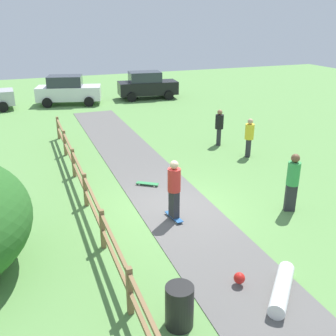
{
  "coord_description": "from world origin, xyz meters",
  "views": [
    {
      "loc": [
        -4.14,
        -10.01,
        5.68
      ],
      "look_at": [
        0.09,
        1.04,
        1.0
      ],
      "focal_mm": 41.47,
      "sensor_mm": 36.0,
      "label": 1
    }
  ],
  "objects_px": {
    "skater_fallen": "(278,288)",
    "bystander_black": "(219,126)",
    "skateboard_loose": "(147,184)",
    "trash_bin": "(179,306)",
    "skater_riding": "(174,187)",
    "parked_car_white": "(68,90)",
    "bystander_green": "(293,180)",
    "parked_car_black": "(147,85)",
    "bystander_yellow": "(249,136)"
  },
  "relations": [
    {
      "from": "skateboard_loose",
      "to": "bystander_black",
      "type": "xyz_separation_m",
      "value": [
        4.57,
        3.28,
        0.83
      ]
    },
    {
      "from": "skater_fallen",
      "to": "skateboard_loose",
      "type": "xyz_separation_m",
      "value": [
        -0.83,
        6.54,
        -0.11
      ]
    },
    {
      "from": "bystander_yellow",
      "to": "bystander_green",
      "type": "height_order",
      "value": "bystander_green"
    },
    {
      "from": "skateboard_loose",
      "to": "parked_car_white",
      "type": "bearing_deg",
      "value": 92.89
    },
    {
      "from": "skateboard_loose",
      "to": "parked_car_white",
      "type": "distance_m",
      "value": 14.89
    },
    {
      "from": "skater_fallen",
      "to": "parked_car_black",
      "type": "xyz_separation_m",
      "value": [
        4.02,
        21.38,
        0.76
      ]
    },
    {
      "from": "bystander_yellow",
      "to": "bystander_green",
      "type": "bearing_deg",
      "value": -107.04
    },
    {
      "from": "skater_riding",
      "to": "bystander_black",
      "type": "height_order",
      "value": "skater_riding"
    },
    {
      "from": "skateboard_loose",
      "to": "bystander_black",
      "type": "relative_size",
      "value": 0.46
    },
    {
      "from": "skater_fallen",
      "to": "skateboard_loose",
      "type": "bearing_deg",
      "value": 97.2
    },
    {
      "from": "skater_riding",
      "to": "parked_car_black",
      "type": "height_order",
      "value": "parked_car_black"
    },
    {
      "from": "bystander_yellow",
      "to": "bystander_black",
      "type": "distance_m",
      "value": 1.92
    },
    {
      "from": "skater_fallen",
      "to": "bystander_black",
      "type": "height_order",
      "value": "bystander_black"
    },
    {
      "from": "bystander_black",
      "to": "parked_car_white",
      "type": "xyz_separation_m",
      "value": [
        -5.32,
        11.56,
        0.04
      ]
    },
    {
      "from": "bystander_green",
      "to": "parked_car_black",
      "type": "bearing_deg",
      "value": 85.92
    },
    {
      "from": "trash_bin",
      "to": "skater_riding",
      "type": "distance_m",
      "value": 4.27
    },
    {
      "from": "skater_fallen",
      "to": "bystander_black",
      "type": "bearing_deg",
      "value": 69.12
    },
    {
      "from": "skater_riding",
      "to": "skater_fallen",
      "type": "relative_size",
      "value": 1.25
    },
    {
      "from": "skateboard_loose",
      "to": "bystander_black",
      "type": "distance_m",
      "value": 5.69
    },
    {
      "from": "skater_riding",
      "to": "skateboard_loose",
      "type": "distance_m",
      "value": 2.78
    },
    {
      "from": "bystander_black",
      "to": "skater_fallen",
      "type": "bearing_deg",
      "value": -110.88
    },
    {
      "from": "parked_car_black",
      "to": "bystander_green",
      "type": "bearing_deg",
      "value": -94.08
    },
    {
      "from": "skateboard_loose",
      "to": "bystander_yellow",
      "type": "relative_size",
      "value": 0.46
    },
    {
      "from": "skateboard_loose",
      "to": "parked_car_black",
      "type": "bearing_deg",
      "value": 71.91
    },
    {
      "from": "skater_fallen",
      "to": "bystander_green",
      "type": "distance_m",
      "value": 4.28
    },
    {
      "from": "skater_riding",
      "to": "bystander_black",
      "type": "xyz_separation_m",
      "value": [
        4.6,
        5.88,
        -0.13
      ]
    },
    {
      "from": "skater_riding",
      "to": "skateboard_loose",
      "type": "bearing_deg",
      "value": 89.48
    },
    {
      "from": "trash_bin",
      "to": "bystander_green",
      "type": "height_order",
      "value": "bystander_green"
    },
    {
      "from": "skater_fallen",
      "to": "bystander_black",
      "type": "distance_m",
      "value": 10.54
    },
    {
      "from": "trash_bin",
      "to": "bystander_green",
      "type": "bearing_deg",
      "value": 32.56
    },
    {
      "from": "parked_car_white",
      "to": "parked_car_black",
      "type": "relative_size",
      "value": 1.03
    },
    {
      "from": "trash_bin",
      "to": "skateboard_loose",
      "type": "distance_m",
      "value": 6.75
    },
    {
      "from": "trash_bin",
      "to": "skater_riding",
      "type": "xyz_separation_m",
      "value": [
        1.47,
        3.97,
        0.6
      ]
    },
    {
      "from": "skateboard_loose",
      "to": "parked_car_black",
      "type": "xyz_separation_m",
      "value": [
        4.85,
        14.84,
        0.87
      ]
    },
    {
      "from": "skater_fallen",
      "to": "parked_car_white",
      "type": "height_order",
      "value": "parked_car_white"
    },
    {
      "from": "bystander_green",
      "to": "parked_car_white",
      "type": "xyz_separation_m",
      "value": [
        -4.3,
        18.19,
        -0.08
      ]
    },
    {
      "from": "skater_fallen",
      "to": "bystander_black",
      "type": "xyz_separation_m",
      "value": [
        3.75,
        9.82,
        0.72
      ]
    },
    {
      "from": "skater_fallen",
      "to": "parked_car_black",
      "type": "relative_size",
      "value": 0.34
    },
    {
      "from": "skateboard_loose",
      "to": "parked_car_black",
      "type": "distance_m",
      "value": 15.63
    },
    {
      "from": "trash_bin",
      "to": "skateboard_loose",
      "type": "relative_size",
      "value": 1.17
    },
    {
      "from": "skater_riding",
      "to": "parked_car_black",
      "type": "bearing_deg",
      "value": 74.4
    },
    {
      "from": "bystander_yellow",
      "to": "bystander_black",
      "type": "height_order",
      "value": "bystander_black"
    },
    {
      "from": "skateboard_loose",
      "to": "parked_car_black",
      "type": "relative_size",
      "value": 0.18
    },
    {
      "from": "skater_fallen",
      "to": "parked_car_white",
      "type": "relative_size",
      "value": 0.33
    },
    {
      "from": "skateboard_loose",
      "to": "bystander_yellow",
      "type": "distance_m",
      "value": 5.26
    },
    {
      "from": "skater_riding",
      "to": "bystander_green",
      "type": "bearing_deg",
      "value": -11.77
    },
    {
      "from": "skater_fallen",
      "to": "bystander_green",
      "type": "xyz_separation_m",
      "value": [
        2.72,
        3.19,
        0.83
      ]
    },
    {
      "from": "parked_car_white",
      "to": "parked_car_black",
      "type": "xyz_separation_m",
      "value": [
        5.6,
        -0.01,
        0.0
      ]
    },
    {
      "from": "skateboard_loose",
      "to": "bystander_green",
      "type": "distance_m",
      "value": 4.97
    },
    {
      "from": "skateboard_loose",
      "to": "bystander_green",
      "type": "relative_size",
      "value": 0.41
    }
  ]
}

